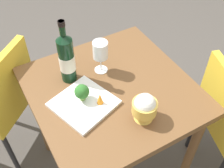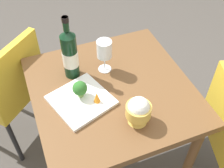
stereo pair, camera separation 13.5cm
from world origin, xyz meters
TOP-DOWN VIEW (x-y plane):
  - ground_plane at (0.00, 0.00)m, footprint 8.00×8.00m
  - dining_table at (0.00, 0.00)m, footprint 0.77×0.77m
  - chair_near_window at (0.48, -0.42)m, footprint 0.56×0.56m
  - wine_bottle at (0.15, -0.17)m, footprint 0.08×0.08m
  - wine_glass at (-0.01, -0.14)m, footprint 0.08×0.08m
  - rice_bowl at (-0.03, 0.22)m, footprint 0.11×0.11m
  - serving_plate at (0.16, 0.03)m, footprint 0.32×0.32m
  - broccoli_floret at (0.16, 0.01)m, footprint 0.07×0.07m
  - carrot_garnish_left at (0.10, 0.07)m, footprint 0.03×0.03m

SIDE VIEW (x-z plane):
  - ground_plane at x=0.00m, z-range 0.00..0.00m
  - chair_near_window at x=0.48m, z-range 0.10..0.95m
  - dining_table at x=0.00m, z-range 0.27..1.02m
  - serving_plate at x=0.16m, z-range 0.75..0.77m
  - carrot_garnish_left at x=0.10m, z-range 0.77..0.82m
  - broccoli_floret at x=0.16m, z-range 0.77..0.86m
  - rice_bowl at x=-0.03m, z-range 0.75..0.89m
  - wine_glass at x=-0.01m, z-range 0.79..0.97m
  - wine_bottle at x=0.15m, z-range 0.72..1.05m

